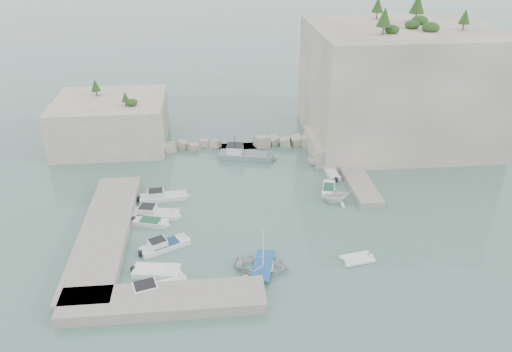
{
  "coord_description": "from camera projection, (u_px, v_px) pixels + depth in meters",
  "views": [
    {
      "loc": [
        -5.2,
        -47.2,
        30.26
      ],
      "look_at": [
        0.0,
        6.0,
        3.0
      ],
      "focal_mm": 35.0,
      "sensor_mm": 36.0,
      "label": 1
    }
  ],
  "objects": [
    {
      "name": "ledge_east",
      "position": [
        355.0,
        175.0,
        65.9
      ],
      "size": [
        3.0,
        16.0,
        0.8
      ],
      "primitive_type": "cube",
      "color": "#9E9689",
      "rests_on": "ground"
    },
    {
      "name": "outcrop_west",
      "position": [
        111.0,
        122.0,
        74.89
      ],
      "size": [
        16.0,
        14.0,
        7.0
      ],
      "primitive_type": "cube",
      "color": "beige",
      "rests_on": "ground"
    },
    {
      "name": "motorboat_b",
      "position": [
        155.0,
        216.0,
        57.52
      ],
      "size": [
        6.33,
        3.09,
        1.4
      ],
      "primitive_type": null,
      "rotation": [
        0.0,
        0.0,
        -0.19
      ],
      "color": "silver",
      "rests_on": "ground"
    },
    {
      "name": "motorboat_f",
      "position": [
        156.0,
        293.0,
        45.59
      ],
      "size": [
        6.94,
        3.78,
        1.4
      ],
      "primitive_type": null,
      "rotation": [
        0.0,
        0.0,
        0.29
      ],
      "color": "white",
      "rests_on": "ground"
    },
    {
      "name": "work_boat",
      "position": [
        246.0,
        159.0,
        71.52
      ],
      "size": [
        8.71,
        4.18,
        2.2
      ],
      "primitive_type": null,
      "rotation": [
        0.0,
        0.0,
        -0.21
      ],
      "color": "slate",
      "rests_on": "ground"
    },
    {
      "name": "vegetation",
      "position": [
        368.0,
        19.0,
        71.08
      ],
      "size": [
        53.48,
        13.88,
        13.4
      ],
      "color": "#1E4219",
      "rests_on": "ground"
    },
    {
      "name": "tender_east_c",
      "position": [
        331.0,
        175.0,
        66.87
      ],
      "size": [
        1.62,
        4.43,
        0.7
      ],
      "primitive_type": null,
      "rotation": [
        0.0,
        0.0,
        1.62
      ],
      "color": "silver",
      "rests_on": "ground"
    },
    {
      "name": "motorboat_e",
      "position": [
        157.0,
        273.0,
        48.14
      ],
      "size": [
        5.11,
        2.74,
        0.7
      ],
      "primitive_type": null,
      "rotation": [
        0.0,
        0.0,
        -0.16
      ],
      "color": "white",
      "rests_on": "ground"
    },
    {
      "name": "motorboat_d",
      "position": [
        165.0,
        248.0,
        51.9
      ],
      "size": [
        5.79,
        4.07,
        1.4
      ],
      "primitive_type": null,
      "rotation": [
        0.0,
        0.0,
        0.47
      ],
      "color": "silver",
      "rests_on": "ground"
    },
    {
      "name": "tender_east_a",
      "position": [
        336.0,
        202.0,
        60.52
      ],
      "size": [
        4.51,
        4.14,
        2.01
      ],
      "primitive_type": "imported",
      "rotation": [
        0.0,
        0.0,
        1.82
      ],
      "color": "white",
      "rests_on": "ground"
    },
    {
      "name": "cliff_terrace",
      "position": [
        337.0,
        146.0,
        72.56
      ],
      "size": [
        8.0,
        10.0,
        2.5
      ],
      "primitive_type": "cube",
      "color": "beige",
      "rests_on": "ground"
    },
    {
      "name": "rowboat",
      "position": [
        263.0,
        269.0,
        48.72
      ],
      "size": [
        6.22,
        5.1,
        1.12
      ],
      "primitive_type": "imported",
      "rotation": [
        0.0,
        0.0,
        1.32
      ],
      "color": "silver",
      "rests_on": "ground"
    },
    {
      "name": "inflatable_dinghy",
      "position": [
        357.0,
        260.0,
        50.01
      ],
      "size": [
        3.7,
        2.28,
        0.44
      ],
      "primitive_type": null,
      "rotation": [
        0.0,
        0.0,
        0.18
      ],
      "color": "silver",
      "rests_on": "ground"
    },
    {
      "name": "breakwater",
      "position": [
        239.0,
        142.0,
        75.15
      ],
      "size": [
        28.0,
        3.0,
        1.4
      ],
      "primitive_type": "cube",
      "color": "beige",
      "rests_on": "ground"
    },
    {
      "name": "tender_east_b",
      "position": [
        328.0,
        191.0,
        62.91
      ],
      "size": [
        2.65,
        4.6,
        0.7
      ],
      "primitive_type": null,
      "rotation": [
        0.0,
        0.0,
        1.29
      ],
      "color": "white",
      "rests_on": "ground"
    },
    {
      "name": "motorboat_a",
      "position": [
        163.0,
        199.0,
        61.07
      ],
      "size": [
        6.35,
        2.49,
        1.4
      ],
      "primitive_type": null,
      "rotation": [
        0.0,
        0.0,
        0.11
      ],
      "color": "silver",
      "rests_on": "ground"
    },
    {
      "name": "quay_south",
      "position": [
        163.0,
        301.0,
        43.85
      ],
      "size": [
        18.0,
        4.0,
        1.1
      ],
      "primitive_type": "cube",
      "color": "#9E9689",
      "rests_on": "ground"
    },
    {
      "name": "rowboat_mast",
      "position": [
        263.0,
        247.0,
        47.51
      ],
      "size": [
        0.1,
        0.1,
        4.2
      ],
      "primitive_type": "cylinder",
      "color": "white",
      "rests_on": "rowboat"
    },
    {
      "name": "motorboat_c",
      "position": [
        151.0,
        224.0,
        55.97
      ],
      "size": [
        4.49,
        2.66,
        0.7
      ],
      "primitive_type": null,
      "rotation": [
        0.0,
        0.0,
        -0.28
      ],
      "color": "silver",
      "rests_on": "ground"
    },
    {
      "name": "ground",
      "position": [
        261.0,
        224.0,
        56.05
      ],
      "size": [
        400.0,
        400.0,
        0.0
      ],
      "primitive_type": "plane",
      "color": "#4E7569",
      "rests_on": "ground"
    },
    {
      "name": "cliff_east",
      "position": [
        398.0,
        85.0,
        74.57
      ],
      "size": [
        26.0,
        22.0,
        17.0
      ],
      "primitive_type": "cube",
      "color": "beige",
      "rests_on": "ground"
    },
    {
      "name": "tender_east_d",
      "position": [
        321.0,
        164.0,
        69.8
      ],
      "size": [
        4.23,
        1.94,
        1.58
      ],
      "primitive_type": "imported",
      "rotation": [
        0.0,
        0.0,
        1.67
      ],
      "color": "white",
      "rests_on": "ground"
    },
    {
      "name": "quay_west",
      "position": [
        105.0,
        233.0,
        53.44
      ],
      "size": [
        5.0,
        24.0,
        1.1
      ],
      "primitive_type": "cube",
      "color": "#9E9689",
      "rests_on": "ground"
    }
  ]
}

